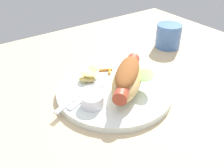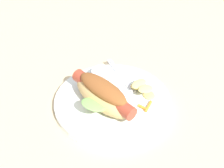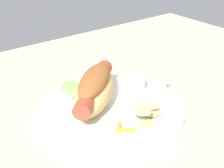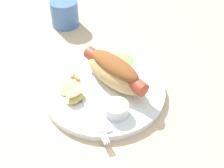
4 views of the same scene
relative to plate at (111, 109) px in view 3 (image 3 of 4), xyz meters
The scene contains 8 objects.
ground_plane 3.36cm from the plate, 155.54° to the left, with size 120.00×90.00×1.80cm, color tan.
plate is the anchor object (origin of this frame).
hot_dog 5.34cm from the plate, 48.05° to the right, with size 17.06×16.17×6.74cm.
sauce_ramekin 8.52cm from the plate, 161.37° to the right, with size 5.02×5.02×2.71cm, color white.
fork 8.95cm from the plate, 163.97° to the left, with size 14.35×7.02×0.40cm.
knife 6.87cm from the plate, 169.01° to the left, with size 13.29×1.40×0.36cm, color silver.
chips_pile 7.90cm from the plate, 109.03° to the left, with size 7.39×6.73×2.77cm.
carrot_garnish 8.31cm from the plate, 66.96° to the left, with size 3.48×3.61×0.69cm.
Camera 3 is at (34.29, 40.59, 33.57)cm, focal length 51.50 mm.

